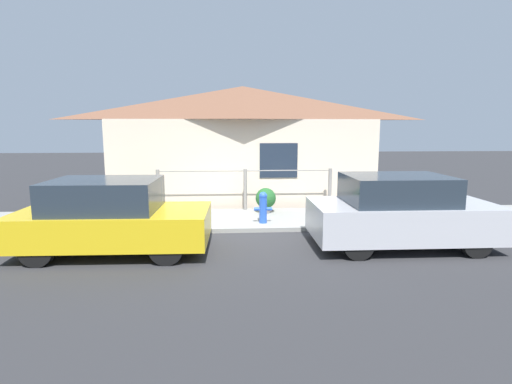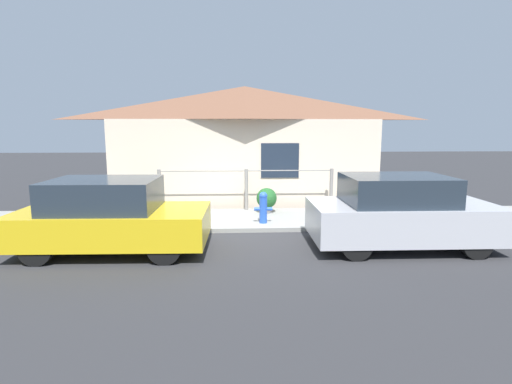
% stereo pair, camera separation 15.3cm
% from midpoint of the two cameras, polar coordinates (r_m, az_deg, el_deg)
% --- Properties ---
extents(ground_plane, '(60.00, 60.00, 0.00)m').
position_cam_midpoint_polar(ground_plane, '(9.21, -1.46, -5.85)').
color(ground_plane, '#2D2D30').
extents(sidewalk, '(24.00, 2.27, 0.10)m').
position_cam_midpoint_polar(sidewalk, '(10.30, -1.73, -3.93)').
color(sidewalk, gray).
rests_on(sidewalk, ground_plane).
extents(house, '(8.31, 2.23, 3.64)m').
position_cam_midpoint_polar(house, '(12.48, -2.21, 11.61)').
color(house, beige).
rests_on(house, ground_plane).
extents(fence, '(4.90, 0.10, 1.15)m').
position_cam_midpoint_polar(fence, '(11.14, -1.94, 0.66)').
color(fence, gray).
rests_on(fence, sidewalk).
extents(car_left, '(3.64, 1.81, 1.42)m').
position_cam_midpoint_polar(car_left, '(8.15, -20.47, -3.37)').
color(car_left, gold).
rests_on(car_left, ground_plane).
extents(car_right, '(3.62, 1.76, 1.46)m').
position_cam_midpoint_polar(car_right, '(8.49, 19.42, -2.74)').
color(car_right, '#B7B7BC').
rests_on(car_right, ground_plane).
extents(fire_hydrant, '(0.44, 0.20, 0.76)m').
position_cam_midpoint_polar(fire_hydrant, '(9.64, 0.57, -2.12)').
color(fire_hydrant, blue).
rests_on(fire_hydrant, sidewalk).
extents(potted_plant_near_hydrant, '(0.55, 0.55, 0.68)m').
position_cam_midpoint_polar(potted_plant_near_hydrant, '(10.78, 1.00, -1.00)').
color(potted_plant_near_hydrant, slate).
rests_on(potted_plant_near_hydrant, sidewalk).
extents(potted_plant_by_fence, '(0.56, 0.56, 0.70)m').
position_cam_midpoint_polar(potted_plant_by_fence, '(11.00, -16.72, -1.05)').
color(potted_plant_by_fence, '#9E5638').
rests_on(potted_plant_by_fence, sidewalk).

